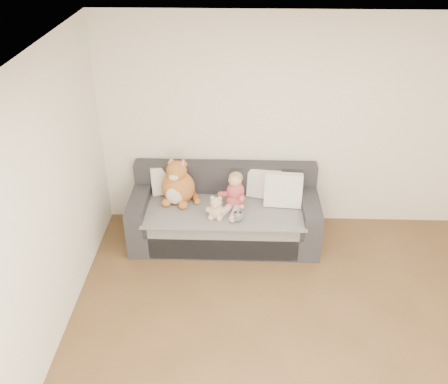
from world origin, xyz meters
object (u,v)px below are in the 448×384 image
sofa (225,215)px  toddler (234,194)px  plush_cat (178,185)px  teddy_bear (216,209)px  sippy_cup (221,211)px

sofa → toddler: size_ratio=4.73×
plush_cat → teddy_bear: (0.46, -0.35, -0.10)m
toddler → plush_cat: (-0.66, 0.13, 0.03)m
sofa → plush_cat: (-0.55, 0.04, 0.38)m
plush_cat → teddy_bear: plush_cat is taller
sofa → toddler: bearing=-36.8°
sofa → sippy_cup: size_ratio=21.08×
plush_cat → sofa: bearing=7.5°
plush_cat → sippy_cup: bearing=-17.4°
toddler → plush_cat: size_ratio=0.77×
plush_cat → sippy_cup: 0.61m
toddler → teddy_bear: toddler is taller
teddy_bear → toddler: bearing=57.1°
plush_cat → teddy_bear: 0.59m
plush_cat → sippy_cup: (0.51, -0.29, -0.16)m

